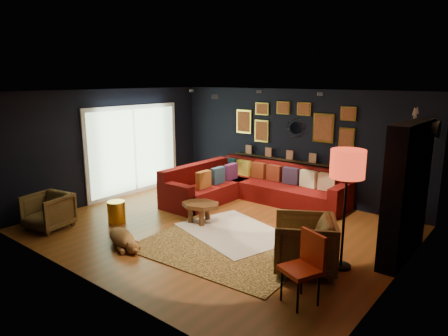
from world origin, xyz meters
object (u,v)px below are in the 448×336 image
Objects in this scene: coffee_table at (201,207)px; gold_stool at (117,212)px; orange_chair at (306,262)px; pouf at (211,193)px; dog at (122,235)px; armchair_left at (48,210)px; armchair_right at (304,241)px; floor_lamp at (347,169)px; sectional at (247,187)px.

coffee_table is 2.13× the size of gold_stool.
pouf is at bearing 168.11° from orange_chair.
gold_stool is at bearing -102.22° from pouf.
gold_stool reaches higher than dog.
armchair_left is (-1.25, -3.35, 0.19)m from pouf.
orange_chair is (0.44, -0.80, 0.10)m from armchair_right.
coffee_table is 0.51× the size of floor_lamp.
dog is at bearing -97.89° from armchair_right.
sectional is 7.04× the size of pouf.
armchair_left reaches higher than coffee_table.
dog reaches higher than pouf.
dog is (-0.19, -3.48, -0.13)m from sectional.
sectional is 3.84m from floor_lamp.
gold_stool is (0.74, 1.02, -0.16)m from armchair_left.
armchair_right is at bearing 141.04° from orange_chair.
gold_stool is (-3.89, -0.53, -0.24)m from armchair_right.
pouf is 0.53× the size of armchair_right.
orange_chair is (5.07, 0.75, 0.18)m from armchair_left.
pouf is 0.64× the size of armchair_left.
floor_lamp is (5.05, 1.98, 1.18)m from armchair_left.
pouf is 3.84m from armchair_right.
dog is (-3.32, -0.37, -0.36)m from orange_chair.
armchair_right is at bearing -40.56° from sectional.
coffee_table is at bearing -85.11° from sectional.
sectional reaches higher than coffee_table.
gold_stool is 0.47× the size of orange_chair.
armchair_right is 0.97× the size of orange_chair.
sectional reaches higher than gold_stool.
sectional is 7.74× the size of gold_stool.
dog is (-3.30, -1.59, -1.36)m from floor_lamp.
floor_lamp reaches higher than pouf.
sectional is 3.08m from gold_stool.
armchair_left is at bearing -110.45° from pouf.
armchair_right is 0.82× the size of dog.
coffee_table is 0.84× the size of dog.
sectional is 3.48m from dog.
sectional is 3.64× the size of orange_chair.
armchair_left is at bearing -149.20° from orange_chair.
armchair_right reaches higher than dog.
armchair_right is at bearing 41.26° from dog.
gold_stool is 0.24× the size of floor_lamp.
armchair_left is 5.13m from orange_chair.
orange_chair reaches higher than armchair_left.
gold_stool is 1.19m from dog.
dog is (-2.88, -1.17, -0.26)m from armchair_right.
sectional is at bearing -160.52° from armchair_right.
pouf is (-0.84, 1.31, -0.16)m from coffee_table.
sectional is at bearing 148.85° from floor_lamp.
floor_lamp is at bearing 113.21° from orange_chair.
floor_lamp is at bearing 10.42° from armchair_left.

